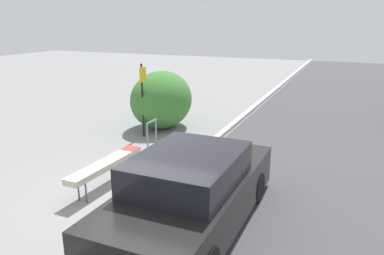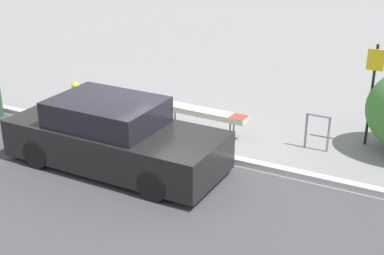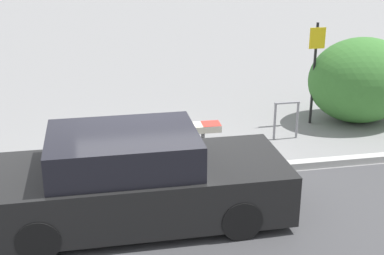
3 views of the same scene
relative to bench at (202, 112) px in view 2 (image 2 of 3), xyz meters
The scene contains 7 objects.
ground_plane 1.30m from the bench, 110.71° to the right, with size 60.00×60.00×0.00m, color gray.
curb 1.28m from the bench, 110.71° to the right, with size 60.00×0.20×0.13m.
bench is the anchor object (origin of this frame).
bike_rack 2.68m from the bench, ahead, with size 0.55×0.05×0.83m.
sign_post 3.84m from the bench, 17.80° to the left, with size 0.36×0.08×2.30m.
fire_hydrant 3.64m from the bench, behind, with size 0.36×0.22×0.77m.
parked_car_near 2.54m from the bench, 108.32° to the right, with size 4.52×1.83×1.43m.
Camera 2 is at (5.68, -9.35, 4.97)m, focal length 50.00 mm.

